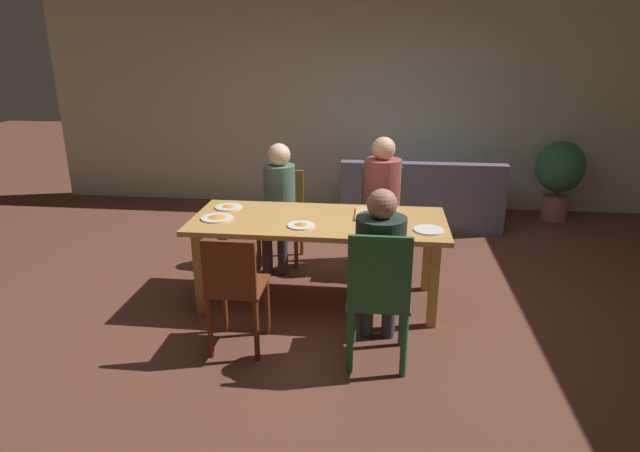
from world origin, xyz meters
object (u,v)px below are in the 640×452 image
(chair_3, at_px, (235,288))
(chair_2, at_px, (378,297))
(person_1, at_px, (279,195))
(pizza_box_0, at_px, (377,214))
(plate_3, at_px, (217,217))
(dining_table, at_px, (319,228))
(chair_0, at_px, (381,214))
(chair_1, at_px, (282,211))
(couch, at_px, (419,200))
(person_2, at_px, (380,260))
(plate_0, at_px, (301,225))
(plate_1, at_px, (228,207))
(plate_2, at_px, (429,230))
(drinking_glass_1, at_px, (382,223))
(drinking_glass_0, at_px, (391,225))
(potted_plant, at_px, (560,172))
(person_0, at_px, (382,193))

(chair_3, bearing_deg, chair_2, -4.01)
(person_1, xyz_separation_m, pizza_box_0, (0.95, -0.63, 0.04))
(plate_3, bearing_deg, dining_table, 6.46)
(chair_0, distance_m, pizza_box_0, 0.82)
(chair_1, relative_size, chair_3, 1.01)
(dining_table, height_order, pizza_box_0, pizza_box_0)
(couch, bearing_deg, chair_3, -115.24)
(chair_0, height_order, chair_3, chair_0)
(person_2, bearing_deg, plate_0, 137.17)
(dining_table, bearing_deg, chair_2, -61.23)
(dining_table, distance_m, plate_1, 0.84)
(chair_0, distance_m, chair_2, 1.84)
(person_1, bearing_deg, pizza_box_0, -33.69)
(plate_2, bearing_deg, chair_0, 108.18)
(chair_3, xyz_separation_m, pizza_box_0, (0.95, 0.99, 0.25))
(chair_1, relative_size, drinking_glass_1, 8.77)
(drinking_glass_0, bearing_deg, chair_3, -153.09)
(pizza_box_0, xyz_separation_m, plate_2, (0.40, -0.33, -0.01))
(drinking_glass_0, bearing_deg, chair_2, -97.23)
(plate_0, bearing_deg, person_1, 110.65)
(pizza_box_0, bearing_deg, potted_plant, 48.11)
(dining_table, distance_m, chair_1, 1.05)
(plate_0, relative_size, plate_2, 0.93)
(person_0, height_order, chair_2, person_0)
(drinking_glass_1, bearing_deg, plate_3, 174.94)
(plate_3, distance_m, drinking_glass_1, 1.34)
(drinking_glass_1, bearing_deg, chair_3, -147.10)
(person_2, relative_size, pizza_box_0, 3.52)
(pizza_box_0, relative_size, drinking_glass_1, 3.42)
(chair_2, height_order, couch, chair_2)
(chair_1, relative_size, plate_2, 3.84)
(pizza_box_0, xyz_separation_m, drinking_glass_1, (0.04, -0.35, 0.04))
(drinking_glass_1, bearing_deg, chair_1, 131.17)
(chair_2, height_order, chair_3, chair_2)
(plate_0, bearing_deg, plate_1, 149.69)
(plate_3, bearing_deg, drinking_glass_1, -5.06)
(pizza_box_0, bearing_deg, dining_table, -163.56)
(chair_3, bearing_deg, couch, 64.76)
(person_2, relative_size, drinking_glass_0, 8.40)
(plate_1, bearing_deg, chair_0, 28.17)
(chair_2, bearing_deg, chair_0, 90.00)
(chair_1, height_order, person_2, person_2)
(person_1, distance_m, pizza_box_0, 1.14)
(chair_3, relative_size, pizza_box_0, 2.54)
(pizza_box_0, height_order, potted_plant, potted_plant)
(chair_0, bearing_deg, person_2, -90.00)
(plate_0, bearing_deg, couch, 65.87)
(pizza_box_0, height_order, plate_0, plate_0)
(dining_table, xyz_separation_m, couch, (0.97, 2.21, -0.37))
(plate_0, height_order, potted_plant, potted_plant)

